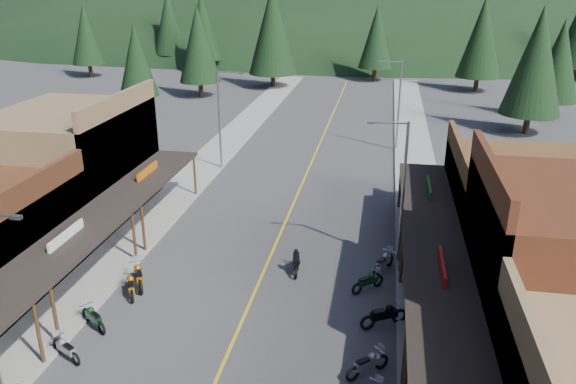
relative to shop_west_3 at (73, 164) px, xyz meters
The scene contains 32 objects.
ground 18.17m from the shop_west_3, 39.34° to the right, with size 220.00×220.00×0.00m, color #38383A.
centerline 16.67m from the shop_west_3, 32.26° to the left, with size 0.15×90.00×0.01m, color gold.
sidewalk_west 10.65m from the shop_west_3, 59.70° to the left, with size 3.40×94.00×0.15m, color gray.
sidewalk_east 24.35m from the shop_west_3, 21.15° to the left, with size 3.40×94.00×0.15m, color gray.
shop_west_3 is the anchor object (origin of this frame).
shop_east_2 29.19m from the shop_west_3, 19.20° to the right, with size 10.90×9.00×8.20m.
shop_east_3 27.56m from the shop_west_3, ahead, with size 10.90×10.20×6.20m.
streetlight_1 12.73m from the shop_west_3, 57.44° to the left, with size 2.16×0.18×8.00m.
streetlight_2 21.02m from the shop_west_3, ahead, with size 2.16×0.18×8.00m.
streetlight_3 27.94m from the shop_west_3, 42.04° to the left, with size 2.16×0.18×8.00m.
ridge_hill 124.52m from the shop_west_3, 83.64° to the left, with size 310.00×140.00×60.00m, color black.
pine_0 57.15m from the shop_west_3, 117.34° to the left, with size 5.04×5.04×11.00m.
pine_1 59.70m from the shop_west_3, 99.87° to the left, with size 5.88×5.88×12.50m.
pine_2 47.07m from the shop_west_3, 85.37° to the left, with size 6.72×6.72×14.00m.
pine_3 57.59m from the shop_west_3, 71.99° to the left, with size 5.04×5.04×11.00m.
pine_4 58.27m from the shop_west_3, 56.87° to the left, with size 5.88×5.88×12.50m.
pine_7 67.32m from the shop_west_3, 105.72° to the left, with size 5.88×5.88×12.50m.
pine_8 29.95m from the shop_west_3, 105.97° to the left, with size 4.48×4.48×10.00m.
pine_9 50.71m from the shop_west_3, 41.73° to the left, with size 4.93×4.93×10.80m.
pine_10 39.07m from the shop_west_3, 96.22° to the left, with size 5.38×5.38×11.60m.
pine_11 43.22m from the shop_west_3, 38.32° to the left, with size 5.82×5.82×12.40m.
bike_west_6 16.24m from the shop_west_3, 62.74° to the right, with size 0.62×1.87×1.07m, color gray, non-canonical shape.
bike_west_7 14.32m from the shop_west_3, 58.39° to the right, with size 0.67×2.02×1.16m, color #0C3C1A, non-canonical shape.
bike_west_8 12.32m from the shop_west_3, 49.10° to the right, with size 0.67×2.00×1.14m, color #B7760D, non-canonical shape.
bike_west_9 11.67m from the shop_west_3, 46.10° to the right, with size 0.78×2.33×1.33m, color #B25F0C, non-canonical shape.
bike_east_7 23.74m from the shop_west_3, 33.65° to the right, with size 0.67×2.02×1.16m, color gray, non-canonical shape.
bike_east_8 22.54m from the shop_west_3, 25.41° to the right, with size 0.75×2.25×1.28m, color black, non-canonical shape.
bike_east_9 20.66m from the shop_west_3, 18.80° to the right, with size 0.66×1.97×1.12m, color #0D431A, non-canonical shape.
bike_east_10 20.80m from the shop_west_3, 12.65° to the right, with size 0.72×2.15×1.23m, color #AAAAB0, non-canonical shape.
rider_on_bike 16.68m from the shop_west_3, 18.94° to the right, with size 0.86×1.99×1.47m.
pedestrian_east_a 25.53m from the shop_west_3, 30.49° to the right, with size 0.62×0.40×1.69m, color black.
pedestrian_east_b 22.36m from the shop_west_3, 10.96° to the left, with size 0.93×0.54×1.91m, color brown.
Camera 1 is at (5.87, -20.25, 14.84)m, focal length 35.00 mm.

